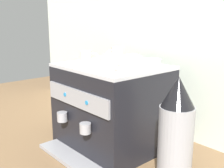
{
  "coord_description": "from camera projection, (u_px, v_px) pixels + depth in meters",
  "views": [
    {
      "loc": [
        1.12,
        -0.98,
        0.72
      ],
      "look_at": [
        0.0,
        0.0,
        0.36
      ],
      "focal_mm": 44.33,
      "sensor_mm": 36.0,
      "label": 1
    }
  ],
  "objects": [
    {
      "name": "ground_plane",
      "position": [
        112.0,
        144.0,
        1.62
      ],
      "size": [
        4.0,
        4.0,
        0.0
      ],
      "primitive_type": "plane",
      "color": "brown"
    },
    {
      "name": "ceramic_bowl_3",
      "position": [
        132.0,
        59.0,
        1.59
      ],
      "size": [
        0.12,
        0.12,
        0.04
      ],
      "color": "white",
      "rests_on": "espresso_machine"
    },
    {
      "name": "ceramic_cup_4",
      "position": [
        112.0,
        60.0,
        1.46
      ],
      "size": [
        0.1,
        0.1,
        0.07
      ],
      "color": "beige",
      "rests_on": "espresso_machine"
    },
    {
      "name": "ceramic_cup_0",
      "position": [
        108.0,
        65.0,
        1.32
      ],
      "size": [
        0.1,
        0.1,
        0.07
      ],
      "color": "beige",
      "rests_on": "espresso_machine"
    },
    {
      "name": "ceramic_bowl_1",
      "position": [
        93.0,
        64.0,
        1.43
      ],
      "size": [
        0.09,
        0.09,
        0.04
      ],
      "color": "white",
      "rests_on": "espresso_machine"
    },
    {
      "name": "espresso_machine",
      "position": [
        111.0,
        106.0,
        1.56
      ],
      "size": [
        0.55,
        0.58,
        0.47
      ],
      "color": "black",
      "rests_on": "ground_plane"
    },
    {
      "name": "ceramic_cup_3",
      "position": [
        117.0,
        54.0,
        1.66
      ],
      "size": [
        0.07,
        0.12,
        0.08
      ],
      "color": "beige",
      "rests_on": "espresso_machine"
    },
    {
      "name": "ceramic_bowl_0",
      "position": [
        106.0,
        60.0,
        1.56
      ],
      "size": [
        0.09,
        0.09,
        0.04
      ],
      "color": "white",
      "rests_on": "espresso_machine"
    },
    {
      "name": "ceramic_bowl_2",
      "position": [
        151.0,
        62.0,
        1.48
      ],
      "size": [
        0.11,
        0.11,
        0.04
      ],
      "color": "white",
      "rests_on": "espresso_machine"
    },
    {
      "name": "ceramic_cup_1",
      "position": [
        131.0,
        60.0,
        1.46
      ],
      "size": [
        0.08,
        0.09,
        0.06
      ],
      "color": "beige",
      "rests_on": "espresso_machine"
    },
    {
      "name": "ceramic_cup_2",
      "position": [
        87.0,
        57.0,
        1.54
      ],
      "size": [
        0.07,
        0.1,
        0.07
      ],
      "color": "beige",
      "rests_on": "espresso_machine"
    },
    {
      "name": "milk_pitcher",
      "position": [
        70.0,
        113.0,
        1.94
      ],
      "size": [
        0.1,
        0.1,
        0.13
      ],
      "primitive_type": "cylinder",
      "color": "#B7B7BC",
      "rests_on": "ground_plane"
    },
    {
      "name": "coffee_grinder",
      "position": [
        176.0,
        132.0,
        1.21
      ],
      "size": [
        0.15,
        0.15,
        0.48
      ],
      "color": "#939399",
      "rests_on": "ground_plane"
    },
    {
      "name": "tiled_backsplash_wall",
      "position": [
        160.0,
        45.0,
        1.75
      ],
      "size": [
        2.8,
        0.03,
        1.11
      ],
      "primitive_type": "cube",
      "color": "silver",
      "rests_on": "ground_plane"
    }
  ]
}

